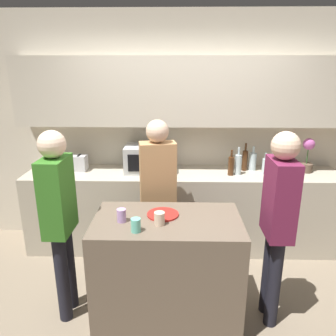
# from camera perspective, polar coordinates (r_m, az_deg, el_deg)

# --- Properties ---
(ground_plane) EXTENTS (14.00, 14.00, 0.00)m
(ground_plane) POSITION_cam_1_polar(r_m,az_deg,el_deg) (3.02, 3.06, -26.60)
(ground_plane) COLOR #7F705B
(back_wall) EXTENTS (6.40, 0.40, 2.70)m
(back_wall) POSITION_cam_1_polar(r_m,az_deg,el_deg) (3.87, 2.74, 9.07)
(back_wall) COLOR beige
(back_wall) RESTS_ON ground_plane
(back_counter) EXTENTS (3.60, 0.62, 0.93)m
(back_counter) POSITION_cam_1_polar(r_m,az_deg,el_deg) (3.92, 2.60, -7.25)
(back_counter) COLOR #B7AD99
(back_counter) RESTS_ON ground_plane
(kitchen_island) EXTENTS (1.19, 0.68, 0.93)m
(kitchen_island) POSITION_cam_1_polar(r_m,az_deg,el_deg) (2.88, -0.12, -17.18)
(kitchen_island) COLOR brown
(kitchen_island) RESTS_ON ground_plane
(microwave) EXTENTS (0.52, 0.39, 0.30)m
(microwave) POSITION_cam_1_polar(r_m,az_deg,el_deg) (3.77, -3.51, 1.68)
(microwave) COLOR #B7BABC
(microwave) RESTS_ON back_counter
(toaster) EXTENTS (0.26, 0.16, 0.18)m
(toaster) POSITION_cam_1_polar(r_m,az_deg,el_deg) (3.95, -15.83, 0.87)
(toaster) COLOR silver
(toaster) RESTS_ON back_counter
(potted_plant) EXTENTS (0.14, 0.14, 0.40)m
(potted_plant) POSITION_cam_1_polar(r_m,az_deg,el_deg) (4.04, 23.12, 2.04)
(potted_plant) COLOR brown
(potted_plant) RESTS_ON back_counter
(bottle_0) EXTENTS (0.07, 0.07, 0.29)m
(bottle_0) POSITION_cam_1_polar(r_m,az_deg,el_deg) (3.70, 10.92, 0.43)
(bottle_0) COLOR #472814
(bottle_0) RESTS_ON back_counter
(bottle_1) EXTENTS (0.07, 0.07, 0.31)m
(bottle_1) POSITION_cam_1_polar(r_m,az_deg,el_deg) (3.74, 12.11, 0.66)
(bottle_1) COLOR silver
(bottle_1) RESTS_ON back_counter
(bottle_2) EXTENTS (0.06, 0.06, 0.32)m
(bottle_2) POSITION_cam_1_polar(r_m,az_deg,el_deg) (3.90, 13.23, 1.35)
(bottle_2) COLOR #472814
(bottle_2) RESTS_ON back_counter
(bottle_3) EXTENTS (0.08, 0.08, 0.28)m
(bottle_3) POSITION_cam_1_polar(r_m,az_deg,el_deg) (3.93, 14.52, 1.16)
(bottle_3) COLOR silver
(bottle_3) RESTS_ON back_counter
(bottle_4) EXTENTS (0.07, 0.07, 0.24)m
(bottle_4) POSITION_cam_1_polar(r_m,az_deg,el_deg) (3.84, 16.53, 0.35)
(bottle_4) COLOR silver
(bottle_4) RESTS_ON back_counter
(bottle_5) EXTENTS (0.08, 0.08, 0.24)m
(bottle_5) POSITION_cam_1_polar(r_m,az_deg,el_deg) (3.93, 17.83, 0.56)
(bottle_5) COLOR silver
(bottle_5) RESTS_ON back_counter
(bottle_6) EXTENTS (0.06, 0.06, 0.30)m
(bottle_6) POSITION_cam_1_polar(r_m,az_deg,el_deg) (3.97, 19.40, 0.99)
(bottle_6) COLOR maroon
(bottle_6) RESTS_ON back_counter
(plate_on_island) EXTENTS (0.26, 0.26, 0.01)m
(plate_on_island) POSITION_cam_1_polar(r_m,az_deg,el_deg) (2.71, -0.90, -8.07)
(plate_on_island) COLOR red
(plate_on_island) RESTS_ON kitchen_island
(cup_0) EXTENTS (0.07, 0.07, 0.11)m
(cup_0) POSITION_cam_1_polar(r_m,az_deg,el_deg) (2.61, -8.10, -8.17)
(cup_0) COLOR #BA90D0
(cup_0) RESTS_ON kitchen_island
(cup_1) EXTENTS (0.07, 0.07, 0.10)m
(cup_1) POSITION_cam_1_polar(r_m,az_deg,el_deg) (2.45, -5.62, -9.87)
(cup_1) COLOR #68CFB8
(cup_1) RESTS_ON kitchen_island
(cup_2) EXTENTS (0.08, 0.08, 0.10)m
(cup_2) POSITION_cam_1_polar(r_m,az_deg,el_deg) (2.54, -1.49, -8.79)
(cup_2) COLOR beige
(cup_2) RESTS_ON kitchen_island
(person_left) EXTENTS (0.37, 0.25, 1.63)m
(person_left) POSITION_cam_1_polar(r_m,az_deg,el_deg) (3.18, -1.76, -3.43)
(person_left) COLOR black
(person_left) RESTS_ON ground_plane
(person_center) EXTENTS (0.22, 0.34, 1.64)m
(person_center) POSITION_cam_1_polar(r_m,az_deg,el_deg) (2.74, 18.63, -7.73)
(person_center) COLOR black
(person_center) RESTS_ON ground_plane
(person_right) EXTENTS (0.22, 0.34, 1.64)m
(person_right) POSITION_cam_1_polar(r_m,az_deg,el_deg) (2.80, -18.45, -7.23)
(person_right) COLOR black
(person_right) RESTS_ON ground_plane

